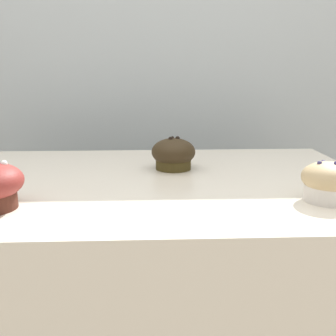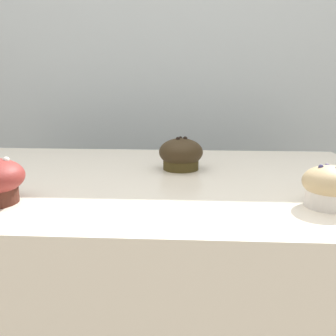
# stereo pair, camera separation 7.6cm
# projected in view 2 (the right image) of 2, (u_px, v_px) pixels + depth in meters

# --- Properties ---
(wall_back) EXTENTS (3.20, 0.10, 1.80)m
(wall_back) POSITION_uv_depth(u_px,v_px,m) (167.00, 149.00, 1.46)
(wall_back) COLOR #A8B2B7
(wall_back) RESTS_ON ground
(muffin_front_center) EXTENTS (0.10, 0.10, 0.08)m
(muffin_front_center) POSITION_uv_depth(u_px,v_px,m) (181.00, 154.00, 0.93)
(muffin_front_center) COLOR #3D3215
(muffin_front_center) RESTS_ON display_counter
(muffin_back_right) EXTENTS (0.10, 0.10, 0.08)m
(muffin_back_right) POSITION_uv_depth(u_px,v_px,m) (331.00, 186.00, 0.67)
(muffin_back_right) COLOR silver
(muffin_back_right) RESTS_ON display_counter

